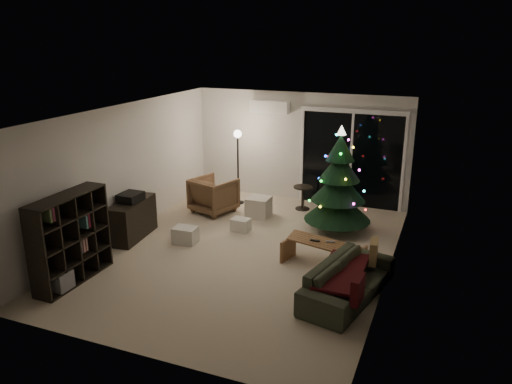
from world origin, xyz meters
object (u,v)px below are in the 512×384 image
bookshelf (62,237)px  media_cabinet (132,219)px  christmas_tree (339,180)px  armchair (214,195)px  coffee_table (323,254)px  sofa (348,280)px

bookshelf → media_cabinet: (0.00, 1.82, -0.34)m
media_cabinet → bookshelf: bearing=-96.3°
media_cabinet → christmas_tree: christmas_tree is taller
media_cabinet → christmas_tree: (3.55, 1.78, 0.69)m
armchair → christmas_tree: bearing=-164.0°
bookshelf → media_cabinet: 1.85m
coffee_table → christmas_tree: bearing=109.7°
sofa → coffee_table: sofa is taller
armchair → coffee_table: (2.89, -1.69, -0.18)m
bookshelf → media_cabinet: bookshelf is taller
sofa → coffee_table: size_ratio=1.46×
media_cabinet → armchair: bearing=60.4°
bookshelf → armchair: bookshelf is taller
media_cabinet → sofa: (4.30, -0.74, -0.09)m
media_cabinet → coffee_table: media_cabinet is taller
media_cabinet → coffee_table: (3.69, 0.18, -0.16)m
christmas_tree → coffee_table: bearing=-85.0°
bookshelf → coffee_table: bearing=32.8°
bookshelf → christmas_tree: (3.55, 3.60, 0.34)m
media_cabinet → coffee_table: size_ratio=0.90×
coffee_table → media_cabinet: bearing=-162.7°
bookshelf → christmas_tree: size_ratio=0.68×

